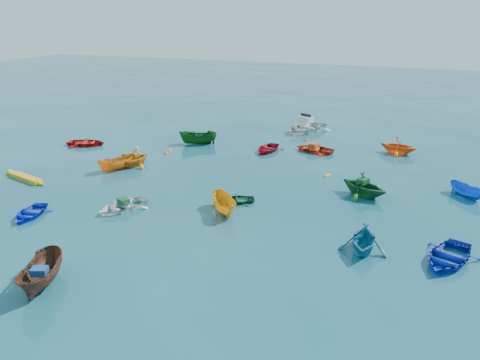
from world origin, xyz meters
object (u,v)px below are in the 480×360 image
(dinghy_blue_sw, at_px, (30,216))
(dinghy_white_near, at_px, (123,209))
(kayak_yellow, at_px, (26,180))
(motorboat_white, at_px, (305,132))
(dinghy_blue_se, at_px, (447,262))

(dinghy_blue_sw, height_order, dinghy_white_near, dinghy_white_near)
(kayak_yellow, height_order, motorboat_white, motorboat_white)
(dinghy_white_near, distance_m, kayak_yellow, 9.33)
(dinghy_white_near, bearing_deg, motorboat_white, 98.59)
(dinghy_white_near, relative_size, motorboat_white, 0.62)
(dinghy_white_near, distance_m, motorboat_white, 22.93)
(dinghy_blue_se, height_order, kayak_yellow, dinghy_blue_se)
(dinghy_blue_se, bearing_deg, kayak_yellow, -164.26)
(kayak_yellow, distance_m, motorboat_white, 25.17)
(motorboat_white, bearing_deg, kayak_yellow, -101.87)
(dinghy_blue_se, bearing_deg, dinghy_white_near, -160.01)
(dinghy_blue_se, bearing_deg, dinghy_blue_sw, -153.08)
(motorboat_white, bearing_deg, dinghy_blue_sw, -87.71)
(dinghy_blue_sw, xyz_separation_m, dinghy_blue_se, (22.10, 2.98, 0.00))
(dinghy_blue_sw, xyz_separation_m, motorboat_white, (10.07, 24.96, 0.00))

